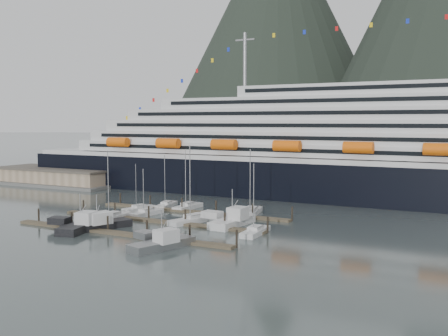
{
  "coord_description": "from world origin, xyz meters",
  "views": [
    {
      "loc": [
        56.36,
        -84.57,
        20.65
      ],
      "look_at": [
        0.45,
        22.0,
        9.95
      ],
      "focal_mm": 42.0,
      "sensor_mm": 36.0,
      "label": 1
    }
  ],
  "objects_px": {
    "sailboat_d": "(195,220)",
    "sailboat_h": "(255,232)",
    "sailboat_f": "(188,207)",
    "trawler_a": "(97,224)",
    "warehouse": "(58,177)",
    "cruise_ship": "(383,155)",
    "sailboat_b": "(112,218)",
    "sailboat_c": "(146,214)",
    "sailboat_g": "(251,213)",
    "sailboat_a": "(139,209)",
    "trawler_d": "(161,243)",
    "trawler_b": "(80,226)",
    "trawler_e": "(232,221)",
    "sailboat_e": "(166,205)"
  },
  "relations": [
    {
      "from": "sailboat_d",
      "to": "sailboat_h",
      "type": "distance_m",
      "value": 16.54
    },
    {
      "from": "sailboat_f",
      "to": "sailboat_h",
      "type": "xyz_separation_m",
      "value": [
        25.68,
        -18.17,
        -0.01
      ]
    },
    {
      "from": "sailboat_d",
      "to": "trawler_a",
      "type": "distance_m",
      "value": 19.7
    },
    {
      "from": "warehouse",
      "to": "cruise_ship",
      "type": "bearing_deg",
      "value": 7.23
    },
    {
      "from": "sailboat_b",
      "to": "sailboat_c",
      "type": "xyz_separation_m",
      "value": [
        2.99,
        8.05,
        -0.04
      ]
    },
    {
      "from": "sailboat_c",
      "to": "sailboat_g",
      "type": "height_order",
      "value": "sailboat_g"
    },
    {
      "from": "sailboat_d",
      "to": "sailboat_f",
      "type": "distance_m",
      "value": 16.6
    },
    {
      "from": "sailboat_a",
      "to": "trawler_d",
      "type": "relative_size",
      "value": 0.92
    },
    {
      "from": "trawler_b",
      "to": "trawler_e",
      "type": "relative_size",
      "value": 0.99
    },
    {
      "from": "cruise_ship",
      "to": "trawler_d",
      "type": "height_order",
      "value": "cruise_ship"
    },
    {
      "from": "sailboat_b",
      "to": "trawler_e",
      "type": "distance_m",
      "value": 25.69
    },
    {
      "from": "sailboat_d",
      "to": "trawler_b",
      "type": "xyz_separation_m",
      "value": [
        -15.09,
        -17.16,
        0.51
      ]
    },
    {
      "from": "sailboat_b",
      "to": "sailboat_h",
      "type": "height_order",
      "value": "sailboat_b"
    },
    {
      "from": "sailboat_d",
      "to": "trawler_d",
      "type": "bearing_deg",
      "value": -146.88
    },
    {
      "from": "sailboat_c",
      "to": "trawler_b",
      "type": "xyz_separation_m",
      "value": [
        -1.53,
        -19.1,
        0.56
      ]
    },
    {
      "from": "sailboat_a",
      "to": "sailboat_h",
      "type": "height_order",
      "value": "sailboat_h"
    },
    {
      "from": "sailboat_b",
      "to": "sailboat_d",
      "type": "bearing_deg",
      "value": -74.56
    },
    {
      "from": "cruise_ship",
      "to": "trawler_d",
      "type": "bearing_deg",
      "value": -107.29
    },
    {
      "from": "sailboat_e",
      "to": "trawler_a",
      "type": "xyz_separation_m",
      "value": [
        2.71,
        -27.95,
        0.52
      ]
    },
    {
      "from": "sailboat_f",
      "to": "sailboat_h",
      "type": "height_order",
      "value": "sailboat_f"
    },
    {
      "from": "sailboat_f",
      "to": "sailboat_g",
      "type": "xyz_separation_m",
      "value": [
        16.47,
        -0.0,
        0.0
      ]
    },
    {
      "from": "sailboat_b",
      "to": "sailboat_f",
      "type": "relative_size",
      "value": 1.05
    },
    {
      "from": "warehouse",
      "to": "sailboat_a",
      "type": "height_order",
      "value": "sailboat_a"
    },
    {
      "from": "sailboat_f",
      "to": "trawler_a",
      "type": "xyz_separation_m",
      "value": [
        -3.38,
        -27.95,
        0.49
      ]
    },
    {
      "from": "warehouse",
      "to": "sailboat_c",
      "type": "distance_m",
      "value": 68.83
    },
    {
      "from": "sailboat_c",
      "to": "sailboat_g",
      "type": "relative_size",
      "value": 0.71
    },
    {
      "from": "cruise_ship",
      "to": "sailboat_e",
      "type": "relative_size",
      "value": 16.03
    },
    {
      "from": "warehouse",
      "to": "trawler_e",
      "type": "bearing_deg",
      "value": -23.04
    },
    {
      "from": "sailboat_a",
      "to": "sailboat_d",
      "type": "distance_m",
      "value": 19.56
    },
    {
      "from": "sailboat_c",
      "to": "sailboat_f",
      "type": "xyz_separation_m",
      "value": [
        3.7,
        11.43,
        0.04
      ]
    },
    {
      "from": "sailboat_f",
      "to": "sailboat_g",
      "type": "distance_m",
      "value": 16.47
    },
    {
      "from": "sailboat_a",
      "to": "sailboat_e",
      "type": "xyz_separation_m",
      "value": [
        2.68,
        7.38,
        0.01
      ]
    },
    {
      "from": "cruise_ship",
      "to": "trawler_d",
      "type": "distance_m",
      "value": 74.06
    },
    {
      "from": "warehouse",
      "to": "sailboat_a",
      "type": "xyz_separation_m",
      "value": [
        55.07,
        -29.39,
        -1.85
      ]
    },
    {
      "from": "trawler_e",
      "to": "cruise_ship",
      "type": "bearing_deg",
      "value": -19.83
    },
    {
      "from": "sailboat_d",
      "to": "trawler_d",
      "type": "xyz_separation_m",
      "value": [
        6.57,
        -21.59,
        0.45
      ]
    },
    {
      "from": "sailboat_d",
      "to": "sailboat_f",
      "type": "relative_size",
      "value": 1.13
    },
    {
      "from": "sailboat_e",
      "to": "trawler_d",
      "type": "xyz_separation_m",
      "value": [
        22.52,
        -34.95,
        0.49
      ]
    },
    {
      "from": "sailboat_e",
      "to": "sailboat_c",
      "type": "bearing_deg",
      "value": 179.45
    },
    {
      "from": "sailboat_e",
      "to": "sailboat_a",
      "type": "bearing_deg",
      "value": 147.72
    },
    {
      "from": "sailboat_h",
      "to": "trawler_b",
      "type": "distance_m",
      "value": 33.3
    },
    {
      "from": "cruise_ship",
      "to": "trawler_a",
      "type": "xyz_separation_m",
      "value": [
        -41.57,
        -62.9,
        -11.11
      ]
    },
    {
      "from": "sailboat_f",
      "to": "trawler_e",
      "type": "relative_size",
      "value": 1.15
    },
    {
      "from": "cruise_ship",
      "to": "sailboat_b",
      "type": "height_order",
      "value": "cruise_ship"
    },
    {
      "from": "sailboat_g",
      "to": "sailboat_b",
      "type": "bearing_deg",
      "value": 117.85
    },
    {
      "from": "sailboat_c",
      "to": "trawler_b",
      "type": "relative_size",
      "value": 0.87
    },
    {
      "from": "sailboat_e",
      "to": "sailboat_g",
      "type": "relative_size",
      "value": 0.86
    },
    {
      "from": "trawler_a",
      "to": "sailboat_d",
      "type": "bearing_deg",
      "value": -19.27
    },
    {
      "from": "sailboat_a",
      "to": "trawler_d",
      "type": "bearing_deg",
      "value": -125.38
    },
    {
      "from": "trawler_a",
      "to": "trawler_b",
      "type": "height_order",
      "value": "trawler_b"
    }
  ]
}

